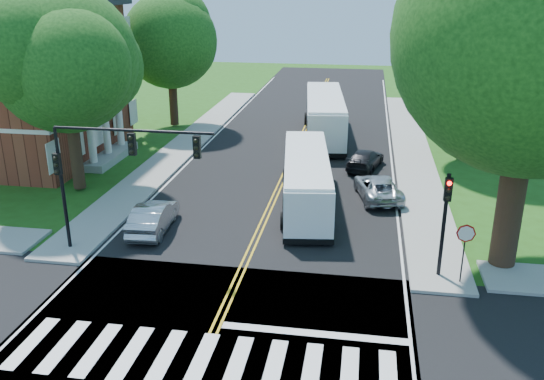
% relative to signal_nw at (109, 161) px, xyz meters
% --- Properties ---
extents(ground, '(140.00, 140.00, 0.00)m').
position_rel_signal_nw_xyz_m(ground, '(5.86, -6.43, -4.38)').
color(ground, '#224D13').
rests_on(ground, ground).
extents(road, '(14.00, 96.00, 0.01)m').
position_rel_signal_nw_xyz_m(road, '(5.86, 11.57, -4.37)').
color(road, black).
rests_on(road, ground).
extents(cross_road, '(60.00, 12.00, 0.01)m').
position_rel_signal_nw_xyz_m(cross_road, '(5.86, -6.43, -4.37)').
color(cross_road, black).
rests_on(cross_road, ground).
extents(center_line, '(0.36, 70.00, 0.01)m').
position_rel_signal_nw_xyz_m(center_line, '(5.86, 15.57, -4.36)').
color(center_line, gold).
rests_on(center_line, road).
extents(edge_line_w, '(0.12, 70.00, 0.01)m').
position_rel_signal_nw_xyz_m(edge_line_w, '(-0.94, 15.57, -4.36)').
color(edge_line_w, silver).
rests_on(edge_line_w, road).
extents(edge_line_e, '(0.12, 70.00, 0.01)m').
position_rel_signal_nw_xyz_m(edge_line_e, '(12.66, 15.57, -4.36)').
color(edge_line_e, silver).
rests_on(edge_line_e, road).
extents(crosswalk, '(12.60, 3.00, 0.01)m').
position_rel_signal_nw_xyz_m(crosswalk, '(5.86, -6.93, -4.36)').
color(crosswalk, silver).
rests_on(crosswalk, road).
extents(stop_bar, '(6.60, 0.40, 0.01)m').
position_rel_signal_nw_xyz_m(stop_bar, '(9.36, -4.83, -4.36)').
color(stop_bar, silver).
rests_on(stop_bar, road).
extents(sidewalk_nw, '(2.60, 40.00, 0.15)m').
position_rel_signal_nw_xyz_m(sidewalk_nw, '(-2.44, 18.57, -4.30)').
color(sidewalk_nw, gray).
rests_on(sidewalk_nw, ground).
extents(sidewalk_ne, '(2.60, 40.00, 0.15)m').
position_rel_signal_nw_xyz_m(sidewalk_ne, '(14.16, 18.57, -4.30)').
color(sidewalk_ne, gray).
rests_on(sidewalk_ne, ground).
extents(tree_ne_big, '(10.80, 10.80, 14.91)m').
position_rel_signal_nw_xyz_m(tree_ne_big, '(16.86, 1.57, 5.24)').
color(tree_ne_big, black).
rests_on(tree_ne_big, ground).
extents(tree_west_near, '(8.00, 8.00, 11.40)m').
position_rel_signal_nw_xyz_m(tree_west_near, '(-5.64, 7.57, 3.15)').
color(tree_west_near, black).
rests_on(tree_west_near, ground).
extents(tree_west_far, '(7.60, 7.60, 10.67)m').
position_rel_signal_nw_xyz_m(tree_west_far, '(-5.14, 23.57, 2.62)').
color(tree_west_far, black).
rests_on(tree_west_far, ground).
extents(tree_east_mid, '(8.40, 8.40, 11.93)m').
position_rel_signal_nw_xyz_m(tree_east_mid, '(17.36, 17.57, 3.48)').
color(tree_east_mid, black).
rests_on(tree_east_mid, ground).
extents(tree_east_far, '(7.20, 7.20, 10.34)m').
position_rel_signal_nw_xyz_m(tree_east_far, '(18.36, 33.57, 2.48)').
color(tree_east_far, black).
rests_on(tree_east_far, ground).
extents(signal_nw, '(7.15, 0.46, 5.66)m').
position_rel_signal_nw_xyz_m(signal_nw, '(0.00, 0.00, 0.00)').
color(signal_nw, black).
rests_on(signal_nw, ground).
extents(signal_ne, '(0.30, 0.46, 4.40)m').
position_rel_signal_nw_xyz_m(signal_ne, '(14.06, 0.01, -1.41)').
color(signal_ne, black).
rests_on(signal_ne, ground).
extents(stop_sign, '(0.76, 0.08, 2.53)m').
position_rel_signal_nw_xyz_m(stop_sign, '(14.86, -0.45, -2.35)').
color(stop_sign, black).
rests_on(stop_sign, ground).
extents(bus_lead, '(3.74, 11.12, 2.82)m').
position_rel_signal_nw_xyz_m(bus_lead, '(7.74, 7.34, -2.88)').
color(bus_lead, white).
rests_on(bus_lead, road).
extents(bus_follow, '(4.10, 12.94, 3.29)m').
position_rel_signal_nw_xyz_m(bus_follow, '(7.59, 22.03, -2.63)').
color(bus_follow, white).
rests_on(bus_follow, road).
extents(hatchback, '(1.81, 4.43, 1.43)m').
position_rel_signal_nw_xyz_m(hatchback, '(0.72, 2.67, -3.65)').
color(hatchback, '#B0B3B8').
rests_on(hatchback, road).
extents(suv, '(3.07, 4.98, 1.29)m').
position_rel_signal_nw_xyz_m(suv, '(11.63, 9.01, -3.72)').
color(suv, silver).
rests_on(suv, road).
extents(dark_sedan, '(2.73, 4.54, 1.23)m').
position_rel_signal_nw_xyz_m(dark_sedan, '(10.85, 14.48, -3.75)').
color(dark_sedan, black).
rests_on(dark_sedan, road).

